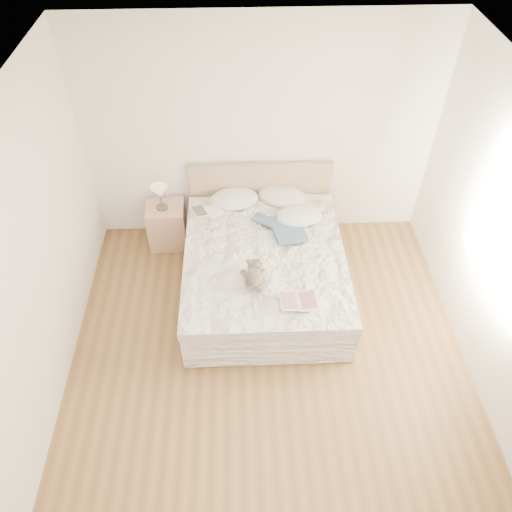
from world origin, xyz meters
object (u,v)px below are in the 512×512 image
Objects in this scene: table_lamp at (160,193)px; teddy_bear at (254,282)px; bed at (264,267)px; photo_book at (207,212)px; childrens_book at (298,301)px; nightstand at (167,225)px.

table_lamp is 1.69m from teddy_bear.
bed is 6.94× the size of table_lamp.
photo_book is at bearing 136.44° from bed.
teddy_bear is at bearing 144.72° from childrens_book.
teddy_bear is at bearing -90.51° from photo_book.
photo_book is at bearing 118.24° from childrens_book.
childrens_book is at bearing -80.52° from photo_book.
photo_book is 1.25m from teddy_bear.
nightstand is at bearing 136.48° from photo_book.
childrens_book is at bearing -47.48° from nightstand.
bed is 0.90m from childrens_book.
table_lamp is (-1.17, 0.78, 0.48)m from bed.
bed is 6.14× the size of photo_book.
bed reaches higher than teddy_bear.
teddy_bear reaches higher than nightstand.
nightstand is 0.65m from photo_book.
table_lamp is at bearing -166.57° from nightstand.
photo_book is at bearing 112.19° from teddy_bear.
bed reaches higher than nightstand.
bed is at bearing -67.70° from photo_book.
table_lamp is at bearing 126.80° from teddy_bear.
childrens_book is (1.44, -1.57, 0.35)m from nightstand.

